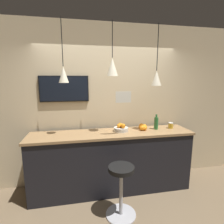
{
  "coord_description": "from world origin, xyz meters",
  "views": [
    {
      "loc": [
        -0.53,
        -2.16,
        1.92
      ],
      "look_at": [
        0.0,
        0.61,
        1.4
      ],
      "focal_mm": 28.0,
      "sensor_mm": 36.0,
      "label": 1
    }
  ],
  "objects": [
    {
      "name": "pendant_lamp_left",
      "position": [
        -0.74,
        0.58,
        2.0
      ],
      "size": [
        0.15,
        0.15,
        0.93
      ],
      "color": "black"
    },
    {
      "name": "orange_pile",
      "position": [
        0.58,
        0.68,
        1.09
      ],
      "size": [
        0.16,
        0.24,
        0.09
      ],
      "color": "orange",
      "rests_on": "service_counter"
    },
    {
      "name": "back_wall",
      "position": [
        0.0,
        1.01,
        1.45
      ],
      "size": [
        8.0,
        0.06,
        2.9
      ],
      "color": "beige",
      "rests_on": "ground_plane"
    },
    {
      "name": "mounted_tv",
      "position": [
        -0.77,
        0.96,
        1.77
      ],
      "size": [
        0.83,
        0.04,
        0.44
      ],
      "color": "black"
    },
    {
      "name": "service_counter",
      "position": [
        0.0,
        0.61,
        0.53
      ],
      "size": [
        2.74,
        0.58,
        1.05
      ],
      "color": "black",
      "rests_on": "ground_plane"
    },
    {
      "name": "spread_jar",
      "position": [
        1.1,
        0.66,
        1.1
      ],
      "size": [
        0.09,
        0.09,
        0.1
      ],
      "color": "gold",
      "rests_on": "service_counter"
    },
    {
      "name": "ground_plane",
      "position": [
        0.0,
        0.0,
        0.0
      ],
      "size": [
        14.0,
        14.0,
        0.0
      ],
      "primitive_type": "plane",
      "color": "#756047"
    },
    {
      "name": "juice_bottle",
      "position": [
        0.81,
        0.66,
        1.16
      ],
      "size": [
        0.07,
        0.07,
        0.27
      ],
      "color": "#286B33",
      "rests_on": "service_counter"
    },
    {
      "name": "pendant_lamp_right",
      "position": [
        0.74,
        0.58,
        1.95
      ],
      "size": [
        0.17,
        0.17,
        0.98
      ],
      "color": "black"
    },
    {
      "name": "bar_stool",
      "position": [
        0.01,
        -0.01,
        0.49
      ],
      "size": [
        0.43,
        0.43,
        0.75
      ],
      "color": "#B7B7BC",
      "rests_on": "ground_plane"
    },
    {
      "name": "pendant_lamp_middle",
      "position": [
        0.0,
        0.58,
        2.12
      ],
      "size": [
        0.18,
        0.18,
        0.82
      ],
      "color": "black"
    },
    {
      "name": "hanging_menu_board",
      "position": [
        0.14,
        0.41,
        1.66
      ],
      "size": [
        0.24,
        0.01,
        0.17
      ],
      "color": "silver"
    },
    {
      "name": "fruit_bowl",
      "position": [
        0.17,
        0.66,
        1.1
      ],
      "size": [
        0.25,
        0.25,
        0.14
      ],
      "color": "beige",
      "rests_on": "service_counter"
    }
  ]
}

